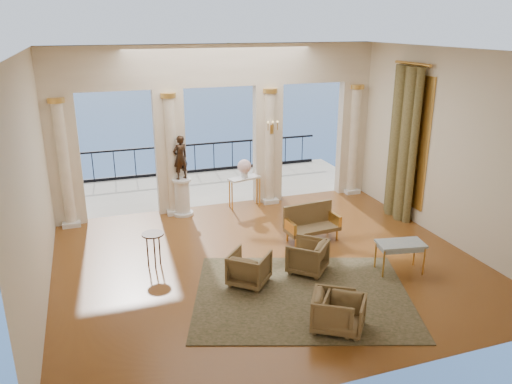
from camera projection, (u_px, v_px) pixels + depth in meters
name	position (u px, v px, depth m)	size (l,w,h in m)	color
floor	(268.00, 263.00, 10.99)	(9.00, 9.00, 0.00)	#47220E
room_walls	(290.00, 147.00, 9.06)	(9.00, 9.00, 9.00)	#F2E7CB
arcade	(220.00, 117.00, 13.57)	(9.00, 0.56, 4.50)	beige
terrace	(206.00, 187.00, 16.20)	(10.00, 3.60, 0.10)	#AFA592
balustrade	(195.00, 161.00, 17.48)	(9.00, 0.06, 1.03)	black
palm_tree	(256.00, 53.00, 16.19)	(2.00, 2.00, 4.50)	#4C3823
sea	(113.00, 109.00, 66.65)	(160.00, 160.00, 0.00)	navy
curtain	(402.00, 144.00, 12.99)	(0.33, 1.40, 4.09)	brown
window_frame	(409.00, 140.00, 13.02)	(0.04, 1.60, 3.40)	gold
wall_sconce	(272.00, 129.00, 13.84)	(0.30, 0.11, 0.33)	gold
rug	(302.00, 295.00, 9.67)	(4.11, 3.20, 0.02)	#2E351B
armchair_a	(334.00, 310.00, 8.52)	(0.71, 0.66, 0.73)	#4A341C
armchair_b	(344.00, 313.00, 8.48)	(0.67, 0.63, 0.69)	#4A341C
armchair_c	(307.00, 255.00, 10.49)	(0.74, 0.70, 0.76)	#4A341C
armchair_d	(249.00, 267.00, 10.00)	(0.73, 0.68, 0.75)	#4A341C
settee	(311.00, 222.00, 12.07)	(1.37, 0.68, 0.88)	#4A341C
game_table	(401.00, 246.00, 10.42)	(1.05, 0.69, 0.67)	#A1B7C6
pedestal	(182.00, 198.00, 13.59)	(0.56, 0.56, 1.03)	silver
statue	(180.00, 158.00, 13.23)	(0.43, 0.28, 1.19)	black
console_table	(245.00, 182.00, 14.12)	(0.99, 0.60, 0.88)	silver
urn	(244.00, 167.00, 13.97)	(0.39, 0.39, 0.52)	silver
side_table	(153.00, 238.00, 10.64)	(0.47, 0.47, 0.77)	black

